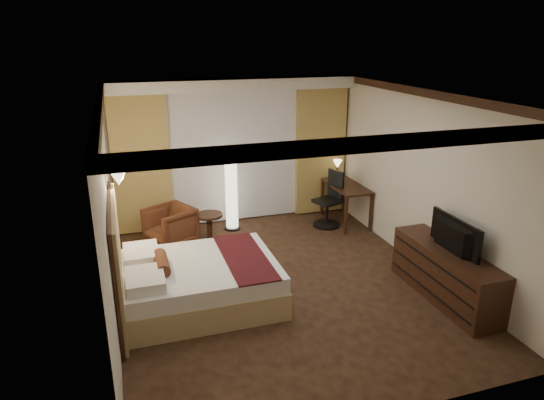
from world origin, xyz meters
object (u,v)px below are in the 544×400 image
object	(u,v)px
side_table	(210,228)
desk	(346,204)
television	(449,231)
armchair	(170,224)
floor_lamp	(231,193)
bed	(201,283)
office_chair	(327,199)
dresser	(446,274)

from	to	relation	value
side_table	desk	distance (m)	2.64
television	armchair	bearing A→B (deg)	48.97
floor_lamp	television	xyz separation A→B (m)	(2.15, -3.32, 0.30)
bed	armchair	distance (m)	2.07
floor_lamp	office_chair	world-z (taller)	floor_lamp
office_chair	floor_lamp	bearing A→B (deg)	148.74
bed	television	bearing A→B (deg)	-15.78
armchair	floor_lamp	size ratio (longest dim) A/B	0.52
floor_lamp	office_chair	distance (m)	1.78
bed	side_table	xyz separation A→B (m)	(0.49, 1.97, -0.04)
dresser	television	xyz separation A→B (m)	(-0.03, 0.00, 0.64)
bed	office_chair	distance (m)	3.40
bed	armchair	xyz separation A→B (m)	(-0.16, 2.07, 0.07)
desk	office_chair	distance (m)	0.43
armchair	office_chair	bearing A→B (deg)	62.63
bed	dresser	size ratio (longest dim) A/B	1.10
armchair	office_chair	world-z (taller)	office_chair
bed	office_chair	world-z (taller)	office_chair
office_chair	dresser	xyz separation A→B (m)	(0.45, -2.91, -0.17)
armchair	dresser	size ratio (longest dim) A/B	0.40
armchair	desk	size ratio (longest dim) A/B	0.63
armchair	office_chair	xyz separation A→B (m)	(2.89, -0.05, 0.16)
side_table	office_chair	bearing A→B (deg)	1.27
bed	office_chair	size ratio (longest dim) A/B	1.92
bed	side_table	bearing A→B (deg)	75.90
desk	dresser	distance (m)	2.96
armchair	desk	world-z (taller)	desk
floor_lamp	desk	xyz separation A→B (m)	(2.13, -0.36, -0.33)
dresser	armchair	bearing A→B (deg)	138.52
side_table	dresser	size ratio (longest dim) A/B	0.28
side_table	floor_lamp	world-z (taller)	floor_lamp
floor_lamp	dresser	world-z (taller)	floor_lamp
side_table	desk	world-z (taller)	desk
armchair	dresser	world-z (taller)	armchair
floor_lamp	armchair	bearing A→B (deg)	-162.83
armchair	television	size ratio (longest dim) A/B	0.75
bed	side_table	size ratio (longest dim) A/B	3.97
floor_lamp	dresser	bearing A→B (deg)	-56.70
desk	office_chair	size ratio (longest dim) A/B	1.10
armchair	side_table	world-z (taller)	armchair
desk	dresser	xyz separation A→B (m)	(0.05, -2.96, -0.02)
bed	television	world-z (taller)	television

